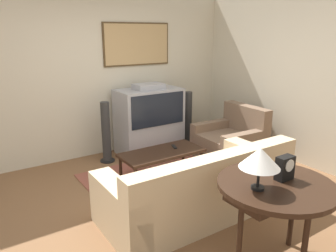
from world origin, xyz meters
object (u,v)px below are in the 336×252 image
console_table (276,191)px  armchair (231,142)px  table_lamp (260,158)px  speaker_tower_right (188,119)px  tv (149,120)px  mantel_clock (285,168)px  speaker_tower_left (106,134)px  couch (199,189)px  coffee_table (162,154)px

console_table → armchair: bearing=54.1°
table_lamp → speaker_tower_right: table_lamp is taller
tv → speaker_tower_right: bearing=-2.0°
mantel_clock → speaker_tower_right: size_ratio=0.22×
console_table → table_lamp: size_ratio=2.80×
speaker_tower_right → speaker_tower_left: bearing=180.0°
speaker_tower_left → couch: bearing=-83.1°
couch → table_lamp: size_ratio=6.13×
coffee_table → speaker_tower_right: bearing=39.5°
armchair → coffee_table: bearing=-87.6°
couch → speaker_tower_left: bearing=-83.0°
armchair → speaker_tower_left: 2.04m
mantel_clock → speaker_tower_left: bearing=96.8°
table_lamp → mantel_clock: size_ratio=1.68×
speaker_tower_left → speaker_tower_right: bearing=0.0°
coffee_table → speaker_tower_left: bearing=112.2°
speaker_tower_left → table_lamp: bearing=-89.4°
couch → speaker_tower_right: size_ratio=2.24×
mantel_clock → couch: bearing=96.8°
armchair → console_table: armchair is taller
couch → console_table: bearing=90.6°
tv → console_table: bearing=-100.2°
armchair → coffee_table: 1.36m
tv → coffee_table: size_ratio=1.01×
tv → armchair: bearing=-47.6°
armchair → tv: bearing=-135.3°
armchair → speaker_tower_right: 1.04m
tv → table_lamp: 3.24m
couch → armchair: 1.85m
coffee_table → mantel_clock: (-0.04, -2.07, 0.54)m
coffee_table → speaker_tower_right: size_ratio=1.21×
tv → couch: bearing=-105.3°
armchair → table_lamp: bearing=-37.7°
speaker_tower_left → coffee_table: bearing=-67.8°
console_table → mantel_clock: 0.21m
console_table → speaker_tower_right: size_ratio=1.02×
armchair → mantel_clock: size_ratio=4.56×
coffee_table → speaker_tower_left: speaker_tower_left is taller
console_table → speaker_tower_left: bearing=94.8°
coffee_table → armchair: bearing=0.1°
couch → table_lamp: bearing=78.2°
couch → speaker_tower_right: 2.49m
coffee_table → speaker_tower_left: (-0.41, 1.01, 0.11)m
console_table → mantel_clock: mantel_clock is taller
table_lamp → mantel_clock: 0.37m
armchair → console_table: (-1.51, -2.08, 0.43)m
armchair → mantel_clock: mantel_clock is taller
console_table → speaker_tower_right: (1.38, 3.10, -0.25)m
tv → console_table: tv is taller
table_lamp → speaker_tower_right: size_ratio=0.37×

